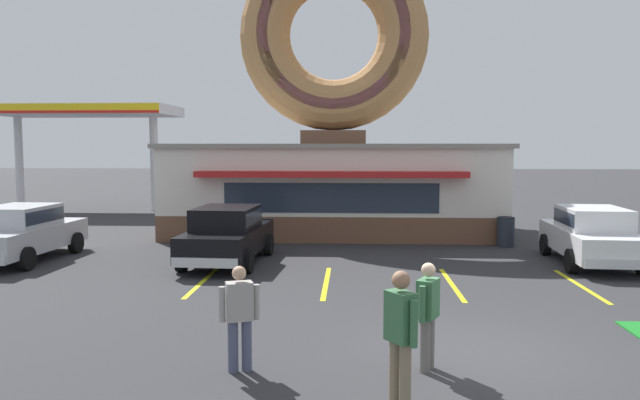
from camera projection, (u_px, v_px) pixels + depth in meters
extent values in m
plane|color=#2D2D30|center=(482.00, 353.00, 9.90)|extent=(160.00, 160.00, 0.00)
cube|color=brown|center=(333.00, 220.00, 23.93)|extent=(12.00, 6.00, 0.90)
cube|color=silver|center=(334.00, 178.00, 23.79)|extent=(12.00, 6.00, 2.30)
cube|color=gray|center=(334.00, 146.00, 23.69)|extent=(12.30, 6.30, 0.16)
cube|color=#B21E1E|center=(331.00, 174.00, 20.48)|extent=(9.00, 0.60, 0.20)
cube|color=#232D3D|center=(331.00, 198.00, 20.84)|extent=(7.20, 0.03, 1.00)
cube|color=brown|center=(334.00, 137.00, 23.66)|extent=(2.40, 1.80, 0.50)
torus|color=#B27F4C|center=(334.00, 35.00, 23.33)|extent=(7.10, 1.90, 7.10)
torus|color=#D8728C|center=(333.00, 33.00, 22.90)|extent=(6.24, 1.05, 6.24)
cube|color=#B2B5BA|center=(23.00, 238.00, 17.83)|extent=(1.93, 4.46, 0.68)
cube|color=#B2B5BA|center=(19.00, 216.00, 17.62)|extent=(1.64, 2.16, 0.60)
cube|color=#232D3D|center=(19.00, 216.00, 17.62)|extent=(1.66, 2.08, 0.36)
cube|color=silver|center=(62.00, 235.00, 20.06)|extent=(1.67, 0.16, 0.24)
cylinder|color=black|center=(21.00, 242.00, 19.29)|extent=(0.24, 0.65, 0.64)
cylinder|color=black|center=(76.00, 243.00, 19.13)|extent=(0.24, 0.65, 0.64)
cylinder|color=black|center=(26.00, 259.00, 16.43)|extent=(0.24, 0.65, 0.64)
cube|color=silver|center=(591.00, 241.00, 17.30)|extent=(2.02, 4.50, 0.68)
cube|color=silver|center=(593.00, 218.00, 17.10)|extent=(1.68, 2.19, 0.60)
cube|color=#232D3D|center=(593.00, 218.00, 17.10)|extent=(1.70, 2.11, 0.36)
cube|color=silver|center=(568.00, 238.00, 19.53)|extent=(1.67, 0.20, 0.24)
cube|color=silver|center=(619.00, 264.00, 15.12)|extent=(1.67, 0.20, 0.24)
cylinder|color=black|center=(545.00, 244.00, 18.78)|extent=(0.26, 0.65, 0.64)
cylinder|color=black|center=(606.00, 246.00, 18.59)|extent=(0.26, 0.65, 0.64)
cylinder|color=black|center=(571.00, 261.00, 16.08)|extent=(0.26, 0.65, 0.64)
cube|color=black|center=(228.00, 240.00, 17.49)|extent=(2.03, 4.50, 0.68)
cube|color=black|center=(226.00, 218.00, 17.29)|extent=(1.69, 2.19, 0.60)
cube|color=#232D3D|center=(226.00, 217.00, 17.28)|extent=(1.70, 2.11, 0.36)
cube|color=silver|center=(246.00, 237.00, 19.72)|extent=(1.67, 0.20, 0.24)
cube|color=silver|center=(205.00, 263.00, 15.30)|extent=(1.67, 0.20, 0.24)
cylinder|color=black|center=(212.00, 244.00, 18.97)|extent=(0.26, 0.65, 0.64)
cylinder|color=black|center=(268.00, 245.00, 18.77)|extent=(0.26, 0.65, 0.64)
cylinder|color=black|center=(182.00, 260.00, 16.27)|extent=(0.26, 0.65, 0.64)
cylinder|color=black|center=(248.00, 261.00, 16.07)|extent=(0.26, 0.65, 0.64)
cylinder|color=#7F7056|center=(395.00, 373.00, 7.87)|extent=(0.15, 0.15, 0.86)
cylinder|color=#7F7056|center=(405.00, 378.00, 7.70)|extent=(0.15, 0.15, 0.86)
cube|color=#386B42|center=(401.00, 317.00, 7.72)|extent=(0.42, 0.45, 0.63)
cylinder|color=#386B42|center=(388.00, 314.00, 7.94)|extent=(0.10, 0.10, 0.58)
cylinder|color=#386B42|center=(414.00, 324.00, 7.52)|extent=(0.10, 0.10, 0.58)
sphere|color=#9E7051|center=(401.00, 280.00, 7.68)|extent=(0.23, 0.23, 0.23)
cylinder|color=#474C66|center=(247.00, 345.00, 9.11)|extent=(0.15, 0.15, 0.77)
cylinder|color=#474C66|center=(233.00, 346.00, 9.05)|extent=(0.15, 0.15, 0.77)
cube|color=gray|center=(239.00, 301.00, 9.02)|extent=(0.44, 0.35, 0.56)
cylinder|color=gray|center=(256.00, 302.00, 9.09)|extent=(0.10, 0.10, 0.52)
cylinder|color=gray|center=(222.00, 304.00, 8.95)|extent=(0.10, 0.10, 0.52)
sphere|color=tan|center=(239.00, 273.00, 8.98)|extent=(0.21, 0.21, 0.21)
cylinder|color=slate|center=(429.00, 342.00, 9.21)|extent=(0.15, 0.15, 0.78)
cylinder|color=slate|center=(425.00, 346.00, 9.04)|extent=(0.15, 0.15, 0.78)
cube|color=#386B42|center=(428.00, 299.00, 9.07)|extent=(0.38, 0.45, 0.57)
cylinder|color=#386B42|center=(433.00, 297.00, 9.29)|extent=(0.10, 0.10, 0.53)
cylinder|color=#386B42|center=(422.00, 304.00, 8.85)|extent=(0.10, 0.10, 0.53)
sphere|color=beige|center=(428.00, 270.00, 9.03)|extent=(0.21, 0.21, 0.21)
cylinder|color=#232833|center=(506.00, 232.00, 20.32)|extent=(0.56, 0.56, 0.95)
torus|color=black|center=(506.00, 218.00, 20.28)|extent=(0.57, 0.57, 0.05)
cylinder|color=silver|center=(19.00, 163.00, 31.79)|extent=(0.40, 0.40, 4.80)
cylinder|color=silver|center=(154.00, 163.00, 31.43)|extent=(0.40, 0.40, 4.80)
cube|color=silver|center=(85.00, 111.00, 31.38)|extent=(9.00, 4.40, 0.50)
cube|color=yellow|center=(64.00, 108.00, 29.18)|extent=(9.00, 0.04, 0.44)
cube|color=red|center=(64.00, 112.00, 29.17)|extent=(9.00, 0.04, 0.12)
cube|color=yellow|center=(203.00, 281.00, 15.17)|extent=(0.12, 3.60, 0.01)
cube|color=yellow|center=(326.00, 282.00, 15.01)|extent=(0.12, 3.60, 0.01)
cube|color=yellow|center=(452.00, 284.00, 14.86)|extent=(0.12, 3.60, 0.01)
cube|color=yellow|center=(580.00, 285.00, 14.70)|extent=(0.12, 3.60, 0.01)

